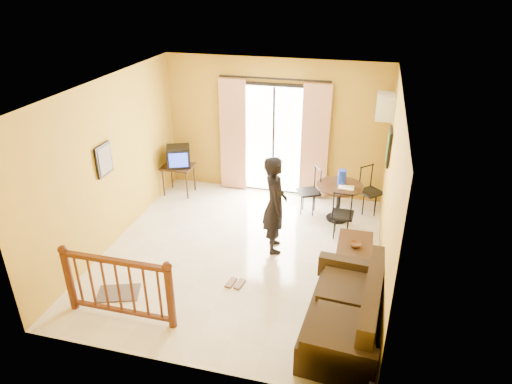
% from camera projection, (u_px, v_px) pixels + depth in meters
% --- Properties ---
extents(ground, '(5.00, 5.00, 0.00)m').
position_uv_depth(ground, '(241.00, 253.00, 7.69)').
color(ground, beige).
rests_on(ground, ground).
extents(room_shell, '(5.00, 5.00, 5.00)m').
position_uv_depth(room_shell, '(239.00, 159.00, 6.94)').
color(room_shell, white).
rests_on(room_shell, ground).
extents(balcony_door, '(2.25, 0.14, 2.46)m').
position_uv_depth(balcony_door, '(273.00, 139.00, 9.28)').
color(balcony_door, black).
rests_on(balcony_door, ground).
extents(tv_table, '(0.63, 0.53, 0.63)m').
position_uv_depth(tv_table, '(178.00, 169.00, 9.50)').
color(tv_table, black).
rests_on(tv_table, ground).
extents(television, '(0.60, 0.57, 0.42)m').
position_uv_depth(television, '(179.00, 156.00, 9.36)').
color(television, black).
rests_on(television, tv_table).
extents(picture_left, '(0.05, 0.42, 0.52)m').
position_uv_depth(picture_left, '(104.00, 160.00, 7.33)').
color(picture_left, black).
rests_on(picture_left, room_shell).
extents(dining_table, '(0.86, 0.86, 0.72)m').
position_uv_depth(dining_table, '(339.00, 192.00, 8.49)').
color(dining_table, black).
rests_on(dining_table, ground).
extents(water_jug, '(0.15, 0.15, 0.28)m').
position_uv_depth(water_jug, '(342.00, 177.00, 8.39)').
color(water_jug, '#152FCD').
rests_on(water_jug, dining_table).
extents(serving_tray, '(0.28, 0.18, 0.02)m').
position_uv_depth(serving_tray, '(346.00, 188.00, 8.30)').
color(serving_tray, '#F2E9CE').
rests_on(serving_tray, dining_table).
extents(dining_chairs, '(1.71, 1.53, 0.95)m').
position_uv_depth(dining_chairs, '(338.00, 220.00, 8.69)').
color(dining_chairs, black).
rests_on(dining_chairs, ground).
extents(air_conditioner, '(0.31, 0.60, 0.40)m').
position_uv_depth(air_conditioner, '(385.00, 106.00, 7.96)').
color(air_conditioner, white).
rests_on(air_conditioner, room_shell).
extents(botanical_print, '(0.05, 0.50, 0.60)m').
position_uv_depth(botanical_print, '(389.00, 146.00, 7.59)').
color(botanical_print, black).
rests_on(botanical_print, room_shell).
extents(coffee_table, '(0.54, 0.97, 0.43)m').
position_uv_depth(coffee_table, '(354.00, 253.00, 7.17)').
color(coffee_table, black).
rests_on(coffee_table, ground).
extents(bowl, '(0.23, 0.23, 0.06)m').
position_uv_depth(bowl, '(355.00, 245.00, 7.08)').
color(bowl, brown).
rests_on(bowl, coffee_table).
extents(sofa, '(0.99, 1.92, 0.89)m').
position_uv_depth(sofa, '(348.00, 315.00, 5.83)').
color(sofa, black).
rests_on(sofa, ground).
extents(standing_person, '(0.57, 0.71, 1.68)m').
position_uv_depth(standing_person, '(275.00, 205.00, 7.46)').
color(standing_person, black).
rests_on(standing_person, ground).
extents(stair_balustrade, '(1.63, 0.13, 1.04)m').
position_uv_depth(stair_balustrade, '(118.00, 283.00, 6.05)').
color(stair_balustrade, '#471E0F').
rests_on(stair_balustrade, ground).
extents(doormat, '(0.70, 0.58, 0.02)m').
position_uv_depth(doormat, '(119.00, 293.00, 6.73)').
color(doormat, '#514641').
rests_on(doormat, ground).
extents(sandals, '(0.28, 0.26, 0.03)m').
position_uv_depth(sandals, '(235.00, 283.00, 6.93)').
color(sandals, brown).
rests_on(sandals, ground).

